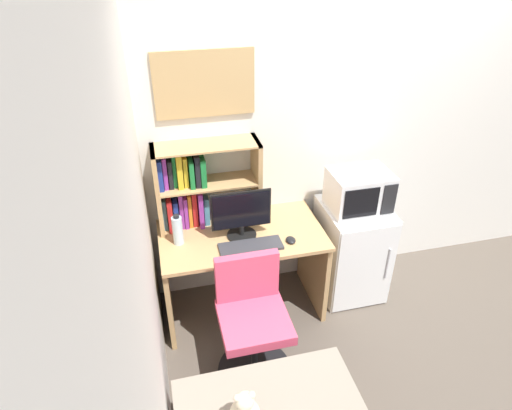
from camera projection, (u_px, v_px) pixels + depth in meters
wall_back at (397, 128)px, 3.55m from camera, size 6.40×0.04×2.60m
wall_left at (143, 321)px, 1.80m from camera, size 0.04×4.40×2.60m
desk at (242, 258)px, 3.39m from camera, size 1.20×0.67×0.75m
hutch_bookshelf at (193, 186)px, 3.23m from camera, size 0.76×0.25×0.64m
monitor at (241, 214)px, 3.15m from camera, size 0.43×0.21×0.37m
keyboard at (251, 246)px, 3.12m from camera, size 0.45×0.16×0.02m
computer_mouse at (291, 240)px, 3.18m from camera, size 0.07×0.09×0.03m
water_bottle at (178, 230)px, 3.11m from camera, size 0.07×0.07×0.24m
mini_fridge at (351, 250)px, 3.67m from camera, size 0.50×0.56×0.81m
microwave at (359, 191)px, 3.38m from camera, size 0.45×0.35×0.31m
desk_chair at (252, 326)px, 2.96m from camera, size 0.51×0.51×0.88m
wall_corkboard at (204, 84)px, 2.97m from camera, size 0.68×0.02×0.45m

